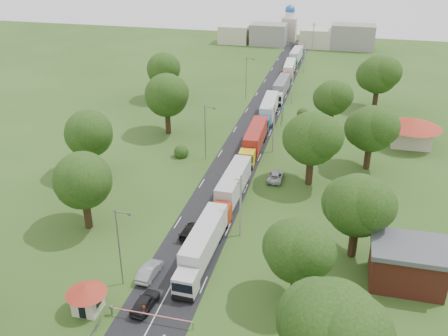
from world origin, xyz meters
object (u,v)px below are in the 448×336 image
(boom_barrier, at_px, (139,313))
(info_sign, at_px, (282,111))
(guard_booth, at_px, (87,295))
(car_lane_mid, at_px, (149,271))
(truck_0, at_px, (202,246))
(pedestrian_near, at_px, (144,311))
(car_lane_front, at_px, (145,302))

(boom_barrier, relative_size, info_sign, 2.25)
(guard_booth, height_order, info_sign, info_sign)
(info_sign, relative_size, car_lane_mid, 0.89)
(truck_0, bearing_deg, pedestrian_near, -106.62)
(pedestrian_near, bearing_deg, info_sign, 85.45)
(pedestrian_near, bearing_deg, truck_0, 74.82)
(boom_barrier, bearing_deg, info_sign, 83.76)
(truck_0, xyz_separation_m, car_lane_mid, (-5.19, -4.34, -1.47))
(guard_booth, height_order, car_lane_front, guard_booth)
(info_sign, xyz_separation_m, car_lane_mid, (-8.20, -53.00, -2.24))
(boom_barrier, bearing_deg, car_lane_mid, 103.21)
(boom_barrier, distance_m, car_lane_mid, 7.19)
(guard_booth, distance_m, truck_0, 14.72)
(guard_booth, xyz_separation_m, pedestrian_near, (6.16, 0.50, -1.30))
(boom_barrier, height_order, car_lane_mid, car_lane_mid)
(truck_0, bearing_deg, info_sign, 86.46)
(truck_0, relative_size, car_lane_mid, 3.29)
(info_sign, bearing_deg, truck_0, -93.54)
(truck_0, height_order, pedestrian_near, truck_0)
(boom_barrier, height_order, guard_booth, guard_booth)
(info_sign, bearing_deg, guard_booth, -101.68)
(guard_booth, relative_size, info_sign, 1.07)
(car_lane_mid, bearing_deg, guard_booth, 62.63)
(boom_barrier, distance_m, pedestrian_near, 0.59)
(info_sign, height_order, car_lane_mid, info_sign)
(guard_booth, xyz_separation_m, car_lane_front, (5.75, 1.81, -1.39))
(info_sign, bearing_deg, car_lane_front, -96.52)
(pedestrian_near, bearing_deg, boom_barrier, -120.76)
(car_lane_front, bearing_deg, car_lane_mid, -68.04)
(info_sign, relative_size, pedestrian_near, 2.36)
(guard_booth, xyz_separation_m, car_lane_mid, (4.20, 7.00, -1.40))
(truck_0, bearing_deg, boom_barrier, -107.38)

